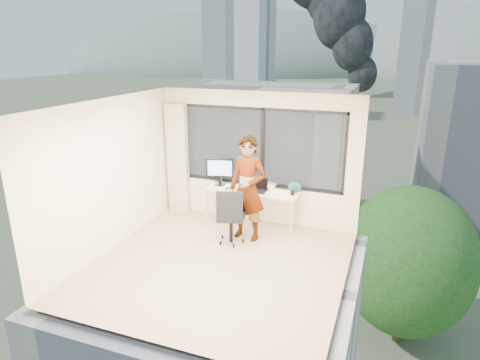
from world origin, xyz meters
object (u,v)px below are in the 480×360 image
at_px(monitor, 220,172).
at_px(laptop, 257,186).
at_px(desk, 252,208).
at_px(handbag, 295,187).
at_px(game_console, 266,185).
at_px(chair, 231,215).
at_px(person, 248,189).

xyz_separation_m(monitor, laptop, (0.82, -0.13, -0.16)).
xyz_separation_m(desk, handbag, (0.80, 0.16, 0.47)).
distance_m(monitor, laptop, 0.85).
relative_size(monitor, laptop, 1.48).
bearing_deg(monitor, desk, -20.17).
bearing_deg(game_console, chair, -93.18).
distance_m(desk, chair, 0.84).
height_order(desk, handbag, handbag).
xyz_separation_m(desk, monitor, (-0.70, 0.08, 0.65)).
distance_m(chair, handbag, 1.38).
distance_m(desk, game_console, 0.53).
relative_size(person, monitor, 3.53).
height_order(monitor, laptop, monitor).
bearing_deg(person, laptop, 96.19).
distance_m(person, game_console, 0.80).
xyz_separation_m(desk, person, (0.10, -0.53, 0.58)).
xyz_separation_m(desk, game_console, (0.22, 0.24, 0.41)).
bearing_deg(person, handbag, 53.01).
distance_m(person, handbag, 0.99).
distance_m(person, monitor, 1.01).
bearing_deg(handbag, chair, -117.45).
relative_size(laptop, handbag, 1.43).
distance_m(chair, laptop, 0.87).
bearing_deg(desk, handbag, 11.52).
height_order(chair, person, person).
distance_m(monitor, game_console, 0.96).
bearing_deg(desk, laptop, -20.20).
bearing_deg(chair, desk, 66.61).
height_order(desk, person, person).
bearing_deg(laptop, person, -91.02).
height_order(desk, laptop, laptop).
bearing_deg(monitor, laptop, -22.21).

